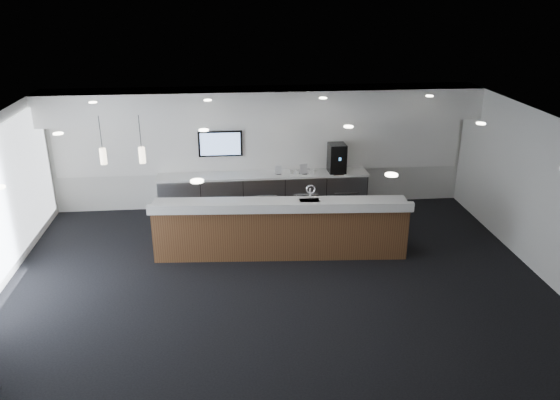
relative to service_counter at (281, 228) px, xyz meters
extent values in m
plane|color=black|center=(-0.19, -1.28, -0.58)|extent=(10.00, 10.00, 0.00)
cube|color=black|center=(-0.19, -1.28, 2.42)|extent=(10.00, 8.00, 0.02)
cube|color=silver|center=(-0.19, 2.72, 0.92)|extent=(10.00, 0.02, 3.00)
cube|color=silver|center=(4.81, -1.28, 0.92)|extent=(0.02, 8.00, 3.00)
cube|color=white|center=(-0.19, 2.27, 2.07)|extent=(10.00, 0.90, 0.70)
cube|color=white|center=(-0.19, 2.69, 1.02)|extent=(9.80, 0.06, 1.40)
cube|color=gray|center=(-0.19, 2.36, -0.13)|extent=(5.00, 0.60, 0.90)
cube|color=white|center=(-0.19, 2.36, 0.35)|extent=(5.06, 0.66, 0.05)
cylinder|color=white|center=(-2.19, 2.04, -0.08)|extent=(0.60, 0.02, 0.02)
cylinder|color=white|center=(-1.19, 2.04, -0.08)|extent=(0.60, 0.02, 0.02)
cylinder|color=white|center=(-0.19, 2.04, -0.08)|extent=(0.60, 0.02, 0.02)
cylinder|color=white|center=(0.81, 2.04, -0.08)|extent=(0.60, 0.02, 0.02)
cylinder|color=white|center=(1.81, 2.04, -0.08)|extent=(0.60, 0.02, 0.02)
cube|color=black|center=(-1.19, 2.63, 1.07)|extent=(1.05, 0.07, 0.62)
cube|color=blue|center=(-1.19, 2.59, 1.07)|extent=(0.95, 0.01, 0.54)
cylinder|color=#FFEBC6|center=(-2.59, -0.48, 1.67)|extent=(0.12, 0.12, 0.30)
cylinder|color=#FFEBC6|center=(-3.29, -0.48, 1.67)|extent=(0.12, 0.12, 0.30)
cube|color=#512F1B|center=(0.00, 0.01, -0.05)|extent=(5.10, 1.05, 1.05)
cube|color=white|center=(0.00, 0.01, 0.50)|extent=(5.19, 1.14, 0.06)
cube|color=white|center=(-0.03, -0.38, 0.59)|extent=(5.14, 0.47, 0.18)
cylinder|color=white|center=(0.60, 0.07, 0.67)|extent=(0.04, 0.04, 0.28)
torus|color=white|center=(0.60, 0.01, 0.81)|extent=(0.19, 0.04, 0.19)
cube|color=black|center=(1.59, 2.34, 0.72)|extent=(0.41, 0.46, 0.70)
cube|color=white|center=(1.59, 2.10, 0.38)|extent=(0.25, 0.12, 0.02)
cube|color=white|center=(0.17, 2.27, 0.49)|extent=(0.16, 0.05, 0.22)
cube|color=white|center=(0.77, 2.22, 0.51)|extent=(0.19, 0.08, 0.26)
imported|color=white|center=(1.05, 2.27, 0.42)|extent=(0.10, 0.10, 0.10)
imported|color=white|center=(0.91, 2.27, 0.42)|extent=(0.14, 0.14, 0.10)
imported|color=white|center=(0.77, 2.27, 0.42)|extent=(0.13, 0.13, 0.10)
imported|color=white|center=(0.63, 2.27, 0.42)|extent=(0.13, 0.13, 0.10)
imported|color=white|center=(0.49, 2.27, 0.42)|extent=(0.14, 0.14, 0.10)
camera|label=1|loc=(-0.99, -10.04, 4.59)|focal=35.00mm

